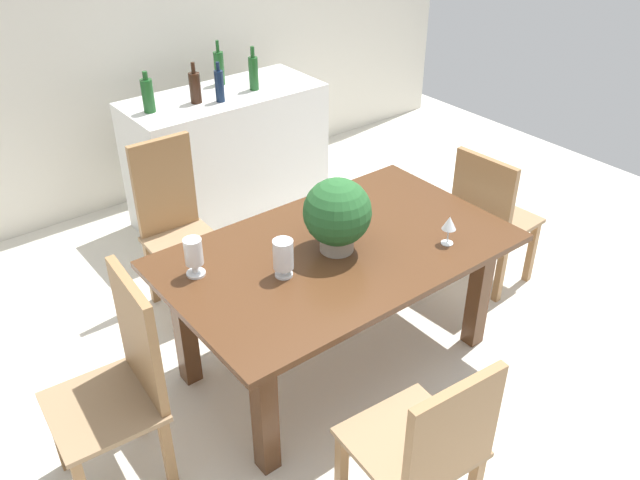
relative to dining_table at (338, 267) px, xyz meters
The scene contains 17 objects.
ground_plane 0.64m from the dining_table, 90.00° to the right, with size 7.04×7.04×0.00m, color silver.
back_wall 2.62m from the dining_table, 90.00° to the left, with size 6.40×0.10×2.60m, color beige.
dining_table is the anchor object (origin of this frame).
chair_near_left 1.14m from the dining_table, 111.15° to the right, with size 0.51×0.50×0.95m.
chair_head_end 1.20m from the dining_table, behind, with size 0.48×0.50×1.05m.
chair_foot_end 1.22m from the dining_table, ahead, with size 0.44×0.49×0.93m.
chair_far_left 1.13m from the dining_table, 110.62° to the left, with size 0.42×0.43×1.06m.
flower_centerpiece 0.33m from the dining_table, 155.00° to the right, with size 0.34×0.34×0.39m.
crystal_vase_left 0.43m from the dining_table, behind, with size 0.10×0.10×0.20m.
crystal_vase_center_near 0.77m from the dining_table, 160.61° to the left, with size 0.09×0.09×0.20m.
wine_glass 0.61m from the dining_table, 33.75° to the right, with size 0.07×0.07×0.16m.
kitchen_counter 1.86m from the dining_table, 76.83° to the left, with size 1.43×0.62×0.97m, color silver.
wine_bottle_clear 1.77m from the dining_table, 78.94° to the left, with size 0.06×0.06×0.27m.
wine_bottle_dark 2.10m from the dining_table, 75.62° to the left, with size 0.07×0.07×0.32m.
wine_bottle_tall 1.82m from the dining_table, 83.96° to the left, with size 0.08×0.08×0.28m.
wine_bottle_amber 1.86m from the dining_table, 94.46° to the left, with size 0.08×0.08×0.27m.
wine_bottle_green 1.91m from the dining_table, 69.67° to the left, with size 0.07×0.07×0.31m.
Camera 1 is at (-1.83, -2.11, 2.60)m, focal length 37.22 mm.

